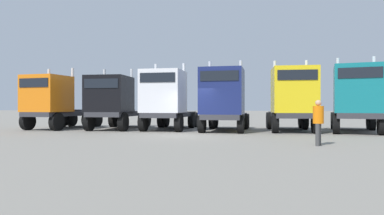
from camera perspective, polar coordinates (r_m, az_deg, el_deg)
The scene contains 8 objects.
ground at distance 17.53m, azimuth -0.79°, elevation -4.74°, with size 200.00×200.00×0.00m, color gray.
semi_truck_orange at distance 23.95m, azimuth -22.31°, elevation 0.95°, with size 3.32×5.98×4.07m.
semi_truck_black at distance 22.34m, azimuth -13.05°, elevation 0.94°, with size 2.62×6.27×3.99m.
semi_truck_white at distance 21.28m, azimuth -4.37°, elevation 1.38°, with size 2.86×6.28×4.29m.
semi_truck_navy at distance 20.09m, azimuth 5.35°, elevation 1.34°, with size 3.00×6.06×4.29m.
semi_truck_yellow at distance 20.78m, azimuth 16.60°, elevation 1.47°, with size 2.56×5.76×4.33m.
semi_truck_teal at distance 21.22m, azimuth 26.03°, elevation 1.39°, with size 3.82×6.55×4.37m.
visitor_in_hivis at distance 13.82m, azimuth 20.55°, elevation -1.85°, with size 0.52×0.52×1.75m.
Camera 1 is at (2.79, -17.24, 1.51)m, focal length 31.59 mm.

